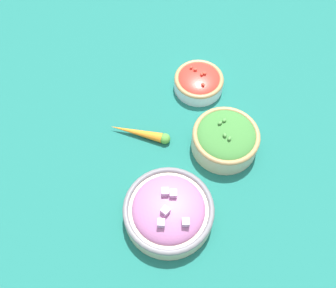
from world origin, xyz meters
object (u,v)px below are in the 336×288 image
bowl_red_onion (169,211)px  bowl_broccoli (225,138)px  bowl_cherry_tomatoes (199,81)px  loose_carrot (142,133)px

bowl_red_onion → bowl_broccoli: (0.19, -0.09, 0.00)m
bowl_cherry_tomatoes → loose_carrot: bowl_cherry_tomatoes is taller
loose_carrot → bowl_broccoli: bearing=-173.3°
bowl_broccoli → loose_carrot: (-0.01, 0.19, -0.02)m
bowl_red_onion → bowl_broccoli: 0.21m
bowl_broccoli → loose_carrot: bearing=93.6°
bowl_broccoli → loose_carrot: bowl_broccoli is taller
bowl_broccoli → bowl_cherry_tomatoes: bearing=28.5°
bowl_red_onion → bowl_broccoli: size_ratio=1.23×
bowl_red_onion → bowl_broccoli: bearing=-25.6°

